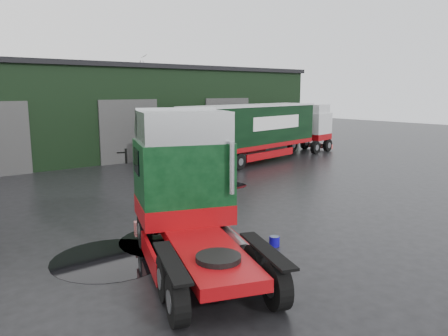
# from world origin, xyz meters

# --- Properties ---
(ground) EXTENTS (100.00, 100.00, 0.00)m
(ground) POSITION_xyz_m (0.00, 0.00, 0.00)
(ground) COLOR black
(warehouse) EXTENTS (32.40, 12.40, 6.30)m
(warehouse) POSITION_xyz_m (2.00, 20.00, 3.16)
(warehouse) COLOR black
(warehouse) RESTS_ON ground
(hero_tractor) EXTENTS (4.84, 7.07, 4.05)m
(hero_tractor) POSITION_xyz_m (-4.50, -3.00, 2.02)
(hero_tractor) COLOR black
(hero_tractor) RESTS_ON ground
(lorry_right) EXTENTS (14.36, 4.87, 3.72)m
(lorry_right) POSITION_xyz_m (8.00, 9.00, 1.86)
(lorry_right) COLOR silver
(lorry_right) RESTS_ON ground
(wash_bucket) EXTENTS (0.37, 0.37, 0.29)m
(wash_bucket) POSITION_xyz_m (-1.64, -2.78, 0.14)
(wash_bucket) COLOR #0F079D
(wash_bucket) RESTS_ON ground
(tree_back_b) EXTENTS (4.40, 4.40, 7.50)m
(tree_back_b) POSITION_xyz_m (10.00, 30.00, 3.75)
(tree_back_b) COLOR black
(tree_back_b) RESTS_ON ground
(puddle_0) EXTENTS (3.03, 3.03, 0.01)m
(puddle_0) POSITION_xyz_m (-3.84, -0.40, 0.00)
(puddle_0) COLOR black
(puddle_0) RESTS_ON ground
(puddle_1) EXTENTS (1.68, 1.68, 0.01)m
(puddle_1) POSITION_xyz_m (2.60, 4.59, 0.00)
(puddle_1) COLOR black
(puddle_1) RESTS_ON ground
(puddle_2) EXTENTS (3.22, 3.22, 0.01)m
(puddle_2) POSITION_xyz_m (-5.87, -0.72, 0.00)
(puddle_2) COLOR black
(puddle_2) RESTS_ON ground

